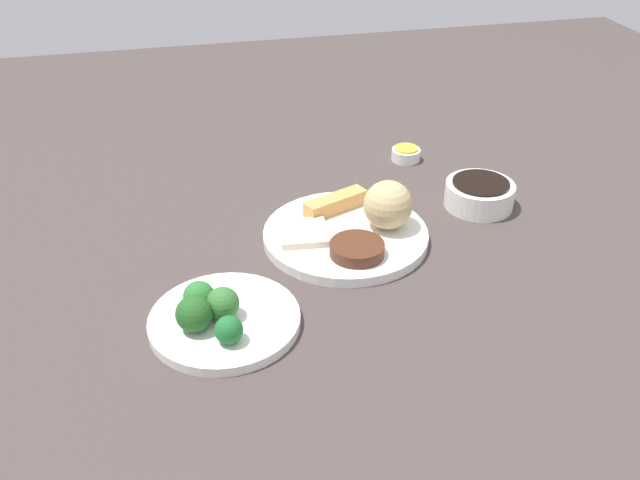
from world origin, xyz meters
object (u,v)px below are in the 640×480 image
main_plate (345,235)px  broccoli_plate (225,321)px  soy_sauce_bowl (479,195)px  sauce_ramekin_hot_mustard (406,155)px

main_plate → broccoli_plate: main_plate is taller
main_plate → soy_sauce_bowl: bearing=101.8°
soy_sauce_bowl → broccoli_plate: bearing=-64.6°
broccoli_plate → soy_sauce_bowl: (-0.22, 0.46, 0.01)m
soy_sauce_bowl → main_plate: bearing=-78.2°
broccoli_plate → sauce_ramekin_hot_mustard: 0.57m
main_plate → soy_sauce_bowl: 0.25m
sauce_ramekin_hot_mustard → broccoli_plate: bearing=-43.7°
broccoli_plate → main_plate: bearing=128.3°
broccoli_plate → sauce_ramekin_hot_mustard: size_ratio=3.66×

